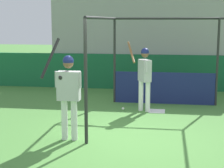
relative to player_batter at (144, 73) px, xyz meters
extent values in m
plane|color=#477F38|center=(-0.12, -2.54, -1.05)|extent=(60.00, 60.00, 0.00)
cube|color=#196038|center=(-0.12, 3.29, -0.41)|extent=(24.00, 0.12, 1.27)
cube|color=#9E9E99|center=(-0.12, 5.35, 0.61)|extent=(7.05, 4.00, 3.32)
cube|color=#1E6B3D|center=(-2.87, 3.75, 0.27)|extent=(0.45, 0.40, 0.10)
cube|color=#1E6B3D|center=(-2.87, 3.93, 0.50)|extent=(0.45, 0.06, 0.40)
cube|color=#1E6B3D|center=(-2.32, 3.75, 0.27)|extent=(0.45, 0.40, 0.10)
cube|color=#1E6B3D|center=(-2.32, 3.93, 0.50)|extent=(0.45, 0.06, 0.40)
cube|color=#1E6B3D|center=(-1.77, 3.75, 0.27)|extent=(0.45, 0.40, 0.10)
cube|color=#1E6B3D|center=(-1.77, 3.93, 0.50)|extent=(0.45, 0.06, 0.40)
cube|color=#1E6B3D|center=(-1.22, 3.75, 0.27)|extent=(0.45, 0.40, 0.10)
cube|color=#1E6B3D|center=(-1.22, 3.93, 0.50)|extent=(0.45, 0.06, 0.40)
cube|color=#1E6B3D|center=(-0.67, 3.75, 0.27)|extent=(0.45, 0.40, 0.10)
cube|color=#1E6B3D|center=(-0.67, 3.93, 0.50)|extent=(0.45, 0.06, 0.40)
cube|color=#1E6B3D|center=(-0.12, 3.75, 0.27)|extent=(0.45, 0.40, 0.10)
cube|color=#1E6B3D|center=(-0.12, 3.93, 0.50)|extent=(0.45, 0.06, 0.40)
cube|color=#1E6B3D|center=(0.43, 3.75, 0.27)|extent=(0.45, 0.40, 0.10)
cube|color=#1E6B3D|center=(0.43, 3.93, 0.50)|extent=(0.45, 0.06, 0.40)
cube|color=#1E6B3D|center=(0.98, 3.75, 0.27)|extent=(0.45, 0.40, 0.10)
cube|color=#1E6B3D|center=(0.98, 3.93, 0.50)|extent=(0.45, 0.06, 0.40)
cube|color=#1E6B3D|center=(1.53, 3.75, 0.27)|extent=(0.45, 0.40, 0.10)
cube|color=#1E6B3D|center=(1.53, 3.93, 0.50)|extent=(0.45, 0.06, 0.40)
cube|color=#1E6B3D|center=(2.08, 3.75, 0.27)|extent=(0.45, 0.40, 0.10)
cube|color=#1E6B3D|center=(2.08, 3.93, 0.50)|extent=(0.45, 0.06, 0.40)
cube|color=#1E6B3D|center=(2.63, 3.93, 0.50)|extent=(0.45, 0.06, 0.40)
cube|color=#1E6B3D|center=(-2.87, 4.55, 0.67)|extent=(0.45, 0.40, 0.10)
cube|color=#1E6B3D|center=(-2.87, 4.73, 0.90)|extent=(0.45, 0.06, 0.40)
cube|color=#1E6B3D|center=(-2.32, 4.55, 0.67)|extent=(0.45, 0.40, 0.10)
cube|color=#1E6B3D|center=(-2.32, 4.73, 0.90)|extent=(0.45, 0.06, 0.40)
cube|color=#1E6B3D|center=(-1.77, 4.55, 0.67)|extent=(0.45, 0.40, 0.10)
cube|color=#1E6B3D|center=(-1.77, 4.73, 0.90)|extent=(0.45, 0.06, 0.40)
cube|color=#1E6B3D|center=(-1.22, 4.55, 0.67)|extent=(0.45, 0.40, 0.10)
cube|color=#1E6B3D|center=(-1.22, 4.73, 0.90)|extent=(0.45, 0.06, 0.40)
cube|color=#1E6B3D|center=(-0.67, 4.55, 0.67)|extent=(0.45, 0.40, 0.10)
cube|color=#1E6B3D|center=(-0.67, 4.73, 0.90)|extent=(0.45, 0.06, 0.40)
cube|color=#1E6B3D|center=(-0.12, 4.55, 0.67)|extent=(0.45, 0.40, 0.10)
cube|color=#1E6B3D|center=(-0.12, 4.73, 0.90)|extent=(0.45, 0.06, 0.40)
cube|color=#1E6B3D|center=(0.43, 4.55, 0.67)|extent=(0.45, 0.40, 0.10)
cube|color=#1E6B3D|center=(0.43, 4.73, 0.90)|extent=(0.45, 0.06, 0.40)
cube|color=#1E6B3D|center=(0.98, 4.55, 0.67)|extent=(0.45, 0.40, 0.10)
cube|color=#1E6B3D|center=(0.98, 4.73, 0.90)|extent=(0.45, 0.06, 0.40)
cube|color=#1E6B3D|center=(1.53, 4.55, 0.67)|extent=(0.45, 0.40, 0.10)
cube|color=#1E6B3D|center=(1.53, 4.73, 0.90)|extent=(0.45, 0.06, 0.40)
cube|color=#1E6B3D|center=(2.08, 4.55, 0.67)|extent=(0.45, 0.40, 0.10)
cube|color=#1E6B3D|center=(2.08, 4.73, 0.90)|extent=(0.45, 0.06, 0.40)
cube|color=#1E6B3D|center=(2.63, 4.55, 0.67)|extent=(0.45, 0.40, 0.10)
cube|color=#1E6B3D|center=(2.63, 4.73, 0.90)|extent=(0.45, 0.06, 0.40)
cube|color=#1E6B3D|center=(-2.87, 5.35, 1.07)|extent=(0.45, 0.40, 0.10)
cube|color=#1E6B3D|center=(-2.87, 5.53, 1.30)|extent=(0.45, 0.06, 0.40)
cube|color=#1E6B3D|center=(-2.32, 5.35, 1.07)|extent=(0.45, 0.40, 0.10)
cube|color=#1E6B3D|center=(-2.32, 5.53, 1.30)|extent=(0.45, 0.06, 0.40)
cube|color=#1E6B3D|center=(-1.77, 5.35, 1.07)|extent=(0.45, 0.40, 0.10)
cube|color=#1E6B3D|center=(-1.77, 5.53, 1.30)|extent=(0.45, 0.06, 0.40)
cube|color=#1E6B3D|center=(-1.22, 5.35, 1.07)|extent=(0.45, 0.40, 0.10)
cube|color=#1E6B3D|center=(-1.22, 5.53, 1.30)|extent=(0.45, 0.06, 0.40)
cube|color=#1E6B3D|center=(-0.67, 5.35, 1.07)|extent=(0.45, 0.40, 0.10)
cube|color=#1E6B3D|center=(-0.67, 5.53, 1.30)|extent=(0.45, 0.06, 0.40)
cube|color=#1E6B3D|center=(-0.12, 5.35, 1.07)|extent=(0.45, 0.40, 0.10)
cube|color=#1E6B3D|center=(-0.12, 5.53, 1.30)|extent=(0.45, 0.06, 0.40)
cube|color=#1E6B3D|center=(0.43, 5.35, 1.07)|extent=(0.45, 0.40, 0.10)
cube|color=#1E6B3D|center=(0.43, 5.53, 1.30)|extent=(0.45, 0.06, 0.40)
cube|color=#1E6B3D|center=(0.98, 5.35, 1.07)|extent=(0.45, 0.40, 0.10)
cube|color=#1E6B3D|center=(0.98, 5.53, 1.30)|extent=(0.45, 0.06, 0.40)
cube|color=#1E6B3D|center=(1.53, 5.35, 1.07)|extent=(0.45, 0.40, 0.10)
cube|color=#1E6B3D|center=(1.53, 5.53, 1.30)|extent=(0.45, 0.06, 0.40)
cube|color=#1E6B3D|center=(2.08, 5.35, 1.07)|extent=(0.45, 0.40, 0.10)
cube|color=#1E6B3D|center=(2.08, 5.53, 1.30)|extent=(0.45, 0.06, 0.40)
cube|color=#1E6B3D|center=(2.63, 5.35, 1.07)|extent=(0.45, 0.40, 0.10)
cube|color=#1E6B3D|center=(2.63, 5.53, 1.30)|extent=(0.45, 0.06, 0.40)
cube|color=#1E6B3D|center=(-2.87, 6.15, 1.47)|extent=(0.45, 0.40, 0.10)
cube|color=#1E6B3D|center=(-2.87, 6.33, 1.70)|extent=(0.45, 0.06, 0.40)
cube|color=#1E6B3D|center=(-2.32, 6.15, 1.47)|extent=(0.45, 0.40, 0.10)
cube|color=#1E6B3D|center=(-2.32, 6.33, 1.70)|extent=(0.45, 0.06, 0.40)
cube|color=#1E6B3D|center=(-1.77, 6.15, 1.47)|extent=(0.45, 0.40, 0.10)
cube|color=#1E6B3D|center=(-1.77, 6.33, 1.70)|extent=(0.45, 0.06, 0.40)
cube|color=#1E6B3D|center=(-1.22, 6.15, 1.47)|extent=(0.45, 0.40, 0.10)
cube|color=#1E6B3D|center=(-1.22, 6.33, 1.70)|extent=(0.45, 0.06, 0.40)
cube|color=#1E6B3D|center=(-0.67, 6.15, 1.47)|extent=(0.45, 0.40, 0.10)
cube|color=#1E6B3D|center=(-0.67, 6.33, 1.70)|extent=(0.45, 0.06, 0.40)
cube|color=#1E6B3D|center=(-0.12, 6.15, 1.47)|extent=(0.45, 0.40, 0.10)
cube|color=#1E6B3D|center=(-0.12, 6.33, 1.70)|extent=(0.45, 0.06, 0.40)
cube|color=#1E6B3D|center=(0.43, 6.15, 1.47)|extent=(0.45, 0.40, 0.10)
cube|color=#1E6B3D|center=(0.43, 6.33, 1.70)|extent=(0.45, 0.06, 0.40)
cube|color=#1E6B3D|center=(0.98, 6.15, 1.47)|extent=(0.45, 0.40, 0.10)
cube|color=#1E6B3D|center=(0.98, 6.33, 1.70)|extent=(0.45, 0.06, 0.40)
cube|color=#1E6B3D|center=(1.53, 6.15, 1.47)|extent=(0.45, 0.40, 0.10)
cube|color=#1E6B3D|center=(1.53, 6.33, 1.70)|extent=(0.45, 0.06, 0.40)
cube|color=#1E6B3D|center=(2.08, 6.15, 1.47)|extent=(0.45, 0.40, 0.10)
cube|color=#1E6B3D|center=(2.08, 6.33, 1.70)|extent=(0.45, 0.06, 0.40)
cube|color=#1E6B3D|center=(2.63, 6.15, 1.47)|extent=(0.45, 0.40, 0.10)
cube|color=#1E6B3D|center=(2.63, 6.33, 1.70)|extent=(0.45, 0.06, 0.40)
cube|color=#1E6B3D|center=(-2.87, 6.95, 1.87)|extent=(0.45, 0.40, 0.10)
cube|color=#1E6B3D|center=(-2.87, 7.13, 2.10)|extent=(0.45, 0.06, 0.40)
cube|color=#1E6B3D|center=(-2.32, 6.95, 1.87)|extent=(0.45, 0.40, 0.10)
cube|color=#1E6B3D|center=(-2.32, 7.13, 2.10)|extent=(0.45, 0.06, 0.40)
cube|color=#1E6B3D|center=(-1.77, 6.95, 1.87)|extent=(0.45, 0.40, 0.10)
cube|color=#1E6B3D|center=(-1.77, 7.13, 2.10)|extent=(0.45, 0.06, 0.40)
cube|color=#1E6B3D|center=(-1.22, 6.95, 1.87)|extent=(0.45, 0.40, 0.10)
cube|color=#1E6B3D|center=(-1.22, 7.13, 2.10)|extent=(0.45, 0.06, 0.40)
cube|color=#1E6B3D|center=(-0.67, 6.95, 1.87)|extent=(0.45, 0.40, 0.10)
cube|color=#1E6B3D|center=(-0.67, 7.13, 2.10)|extent=(0.45, 0.06, 0.40)
cube|color=#1E6B3D|center=(-0.12, 6.95, 1.87)|extent=(0.45, 0.40, 0.10)
cube|color=#1E6B3D|center=(-0.12, 7.13, 2.10)|extent=(0.45, 0.06, 0.40)
cube|color=#1E6B3D|center=(0.43, 6.95, 1.87)|extent=(0.45, 0.40, 0.10)
cube|color=#1E6B3D|center=(0.43, 7.13, 2.10)|extent=(0.45, 0.06, 0.40)
cube|color=#1E6B3D|center=(0.98, 6.95, 1.87)|extent=(0.45, 0.40, 0.10)
cube|color=#1E6B3D|center=(0.98, 7.13, 2.10)|extent=(0.45, 0.06, 0.40)
cube|color=#1E6B3D|center=(1.53, 6.95, 1.87)|extent=(0.45, 0.40, 0.10)
cube|color=#1E6B3D|center=(1.53, 7.13, 2.10)|extent=(0.45, 0.06, 0.40)
cube|color=#1E6B3D|center=(2.08, 6.95, 1.87)|extent=(0.45, 0.40, 0.10)
cube|color=#1E6B3D|center=(2.08, 7.13, 2.10)|extent=(0.45, 0.06, 0.40)
cube|color=#1E6B3D|center=(2.63, 6.95, 1.87)|extent=(0.45, 0.40, 0.10)
cube|color=#1E6B3D|center=(2.63, 7.13, 2.10)|extent=(0.45, 0.06, 0.40)
cylinder|color=#282828|center=(-0.96, -2.95, 0.21)|extent=(0.07, 0.07, 2.52)
cylinder|color=#282828|center=(-0.96, 1.03, 0.21)|extent=(0.07, 0.07, 2.52)
cylinder|color=#282828|center=(2.05, 1.03, 0.21)|extent=(0.07, 0.07, 2.52)
cylinder|color=#282828|center=(-0.96, -0.96, 1.48)|extent=(0.06, 3.98, 0.06)
cylinder|color=#282828|center=(0.54, 1.03, 1.48)|extent=(3.01, 0.06, 0.06)
cube|color=navy|center=(0.54, 1.01, -0.57)|extent=(2.94, 0.03, 0.95)
cube|color=white|center=(0.36, 0.00, -1.04)|extent=(0.44, 0.44, 0.02)
cylinder|color=white|center=(0.11, -0.05, -0.63)|extent=(0.18, 0.18, 0.83)
cylinder|color=white|center=(-0.09, 0.05, -0.63)|extent=(0.18, 0.18, 0.83)
cube|color=#B7B7B7|center=(0.01, 0.00, 0.08)|extent=(0.39, 0.47, 0.59)
sphere|color=brown|center=(0.01, 0.00, 0.54)|extent=(0.21, 0.21, 0.21)
sphere|color=navy|center=(0.01, 0.00, 0.58)|extent=(0.22, 0.22, 0.22)
cylinder|color=#B7B7B7|center=(0.08, -0.21, 0.21)|extent=(0.10, 0.10, 0.32)
cylinder|color=#B7B7B7|center=(-0.13, 0.17, 0.21)|extent=(0.10, 0.10, 0.32)
cylinder|color=brown|center=(-0.37, 0.07, 0.57)|extent=(0.30, 0.72, 0.54)
sphere|color=brown|center=(-0.04, 0.18, 0.32)|extent=(0.08, 0.08, 0.08)
cylinder|color=white|center=(-1.26, -2.76, -0.62)|extent=(0.13, 0.13, 0.85)
cylinder|color=white|center=(-1.47, -2.76, -0.62)|extent=(0.13, 0.13, 0.85)
cube|color=#B7B7B7|center=(-1.37, -2.76, 0.10)|extent=(0.46, 0.22, 0.60)
sphere|color=brown|center=(-1.37, -2.76, 0.56)|extent=(0.21, 0.21, 0.21)
sphere|color=navy|center=(-1.37, -2.76, 0.61)|extent=(0.22, 0.22, 0.22)
cylinder|color=#B7B7B7|center=(-1.12, -2.80, 0.23)|extent=(0.07, 0.07, 0.33)
cylinder|color=#B7B7B7|center=(-1.61, -2.80, 0.23)|extent=(0.07, 0.07, 0.33)
cylinder|color=black|center=(-1.75, -2.75, 0.66)|extent=(0.30, 0.55, 0.80)
sphere|color=black|center=(-1.50, -2.86, 0.28)|extent=(0.08, 0.08, 0.08)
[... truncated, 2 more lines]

